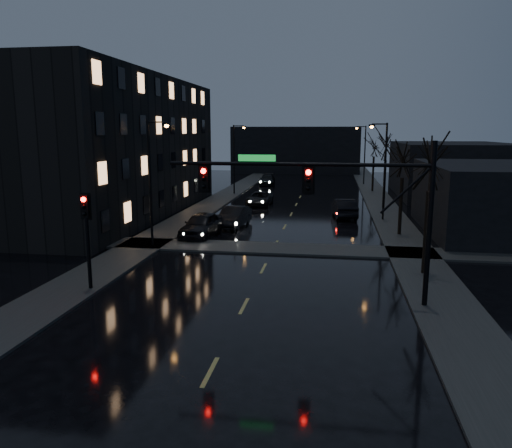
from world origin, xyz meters
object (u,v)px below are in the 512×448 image
at_px(oncoming_car_d, 267,180).
at_px(lead_car, 344,208).
at_px(oncoming_car_a, 201,225).
at_px(oncoming_car_c, 260,198).
at_px(oncoming_car_b, 234,217).

relative_size(oncoming_car_d, lead_car, 1.01).
height_order(oncoming_car_a, oncoming_car_c, oncoming_car_a).
height_order(oncoming_car_a, oncoming_car_d, oncoming_car_a).
bearing_deg(oncoming_car_b, oncoming_car_d, 99.05).
xyz_separation_m(oncoming_car_a, oncoming_car_c, (1.85, 15.54, -0.18)).
relative_size(oncoming_car_a, oncoming_car_b, 1.05).
bearing_deg(oncoming_car_b, lead_car, 39.53).
distance_m(oncoming_car_b, oncoming_car_d, 30.18).
height_order(oncoming_car_b, oncoming_car_d, oncoming_car_b).
distance_m(oncoming_car_b, oncoming_car_c, 11.55).
relative_size(oncoming_car_b, oncoming_car_c, 0.98).
bearing_deg(lead_car, oncoming_car_d, -74.93).
bearing_deg(oncoming_car_b, oncoming_car_c, 94.78).
distance_m(oncoming_car_a, lead_car, 13.92).
bearing_deg(lead_car, oncoming_car_a, 36.56).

